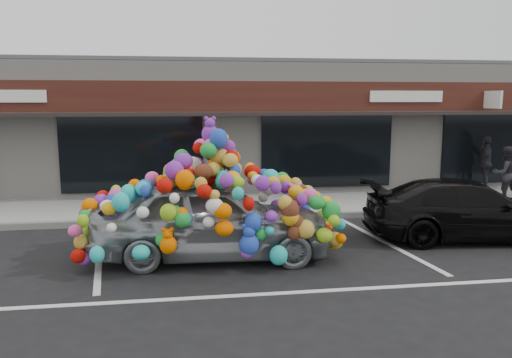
{
  "coord_description": "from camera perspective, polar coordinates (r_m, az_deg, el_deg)",
  "views": [
    {
      "loc": [
        -1.47,
        -9.74,
        3.08
      ],
      "look_at": [
        0.15,
        1.4,
        1.26
      ],
      "focal_mm": 35.0,
      "sensor_mm": 36.0,
      "label": 1
    }
  ],
  "objects": [
    {
      "name": "ground",
      "position": [
        10.32,
        0.32,
        -8.19
      ],
      "size": [
        90.0,
        90.0,
        0.0
      ],
      "primitive_type": "plane",
      "color": "black",
      "rests_on": "ground"
    },
    {
      "name": "shop_building",
      "position": [
        18.27,
        -3.65,
        6.27
      ],
      "size": [
        24.0,
        7.2,
        4.31
      ],
      "color": "beige",
      "rests_on": "ground"
    },
    {
      "name": "sidewalk",
      "position": [
        14.14,
        -2.1,
        -3.1
      ],
      "size": [
        26.0,
        3.0,
        0.15
      ],
      "primitive_type": "cube",
      "color": "gray",
      "rests_on": "ground"
    },
    {
      "name": "kerb",
      "position": [
        12.69,
        -1.37,
        -4.53
      ],
      "size": [
        26.0,
        0.18,
        0.16
      ],
      "primitive_type": "cube",
      "color": "slate",
      "rests_on": "ground"
    },
    {
      "name": "parking_stripe_left",
      "position": [
        10.55,
        -17.49,
        -8.22
      ],
      "size": [
        0.73,
        4.37,
        0.01
      ],
      "primitive_type": "cube",
      "rotation": [
        0.0,
        0.0,
        0.14
      ],
      "color": "silver",
      "rests_on": "ground"
    },
    {
      "name": "parking_stripe_mid",
      "position": [
        11.25,
        14.52,
        -7.0
      ],
      "size": [
        0.73,
        4.37,
        0.01
      ],
      "primitive_type": "cube",
      "rotation": [
        0.0,
        0.0,
        0.14
      ],
      "color": "silver",
      "rests_on": "ground"
    },
    {
      "name": "lane_line",
      "position": [
        8.77,
        16.0,
        -11.73
      ],
      "size": [
        14.0,
        0.12,
        0.01
      ],
      "primitive_type": "cube",
      "color": "silver",
      "rests_on": "ground"
    },
    {
      "name": "toy_car",
      "position": [
        9.69,
        -5.08,
        -3.49
      ],
      "size": [
        3.29,
        4.95,
        2.84
      ],
      "rotation": [
        0.0,
        0.0,
        1.52
      ],
      "color": "#999EA3",
      "rests_on": "ground"
    },
    {
      "name": "black_sedan",
      "position": [
        11.99,
        23.04,
        -3.24
      ],
      "size": [
        2.32,
        4.68,
        1.31
      ],
      "primitive_type": "imported",
      "rotation": [
        0.0,
        0.0,
        1.46
      ],
      "color": "black",
      "rests_on": "ground"
    },
    {
      "name": "pedestrian_b",
      "position": [
        16.19,
        26.6,
        0.59
      ],
      "size": [
        0.78,
        0.61,
        1.57
      ],
      "primitive_type": "imported",
      "rotation": [
        0.0,
        0.0,
        3.12
      ],
      "color": "black",
      "rests_on": "sidewalk"
    },
    {
      "name": "pedestrian_c",
      "position": [
        17.61,
        24.72,
        1.67
      ],
      "size": [
        1.11,
        0.93,
        1.77
      ],
      "primitive_type": "imported",
      "rotation": [
        0.0,
        0.0,
        4.14
      ],
      "color": "#252127",
      "rests_on": "sidewalk"
    }
  ]
}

